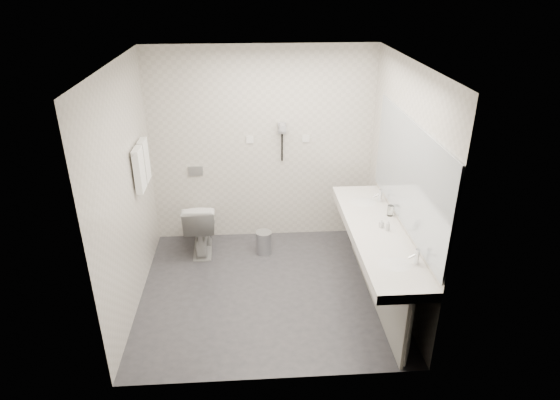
{
  "coord_description": "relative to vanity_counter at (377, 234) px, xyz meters",
  "views": [
    {
      "loc": [
        -0.16,
        -4.44,
        3.24
      ],
      "look_at": [
        0.15,
        0.15,
        1.05
      ],
      "focal_mm": 30.81,
      "sensor_mm": 36.0,
      "label": 1
    }
  ],
  "objects": [
    {
      "name": "mirror",
      "position": [
        0.26,
        0.0,
        0.65
      ],
      "size": [
        0.02,
        2.2,
        1.05
      ],
      "primitive_type": "cube",
      "color": "#B2BCC6",
      "rests_on": "wall_right"
    },
    {
      "name": "flush_plate",
      "position": [
        -1.98,
        1.49,
        0.15
      ],
      "size": [
        0.18,
        0.02,
        0.12
      ],
      "primitive_type": "cube",
      "color": "#B2B5BA",
      "rests_on": "wall_back"
    },
    {
      "name": "switch_plate_a",
      "position": [
        -1.27,
        1.49,
        0.55
      ],
      "size": [
        0.09,
        0.02,
        0.09
      ],
      "primitive_type": "cube",
      "color": "silver",
      "rests_on": "wall_back"
    },
    {
      "name": "towel_rail",
      "position": [
        -2.47,
        0.75,
        0.75
      ],
      "size": [
        0.02,
        0.62,
        0.02
      ],
      "primitive_type": "cylinder",
      "rotation": [
        1.57,
        0.0,
        0.0
      ],
      "color": "silver",
      "rests_on": "wall_left"
    },
    {
      "name": "soap_bottle_c",
      "position": [
        0.1,
        -0.02,
        0.11
      ],
      "size": [
        0.05,
        0.05,
        0.12
      ],
      "primitive_type": "imported",
      "rotation": [
        0.0,
        0.0,
        0.17
      ],
      "color": "beige",
      "rests_on": "vanity_counter"
    },
    {
      "name": "vanity_post_near",
      "position": [
        0.05,
        -1.04,
        -0.42
      ],
      "size": [
        0.06,
        0.06,
        0.75
      ],
      "primitive_type": "cylinder",
      "color": "silver",
      "rests_on": "floor"
    },
    {
      "name": "floor",
      "position": [
        -1.12,
        0.2,
        -0.8
      ],
      "size": [
        2.8,
        2.8,
        0.0
      ],
      "primitive_type": "plane",
      "color": "#2D2C31",
      "rests_on": "ground"
    },
    {
      "name": "dryer_barrel",
      "position": [
        -0.88,
        1.4,
        0.73
      ],
      "size": [
        0.08,
        0.14,
        0.08
      ],
      "primitive_type": "cylinder",
      "rotation": [
        1.57,
        0.0,
        0.0
      ],
      "color": "#939298",
      "rests_on": "dryer_cradle"
    },
    {
      "name": "vanity_post_far",
      "position": [
        0.05,
        1.04,
        -0.42
      ],
      "size": [
        0.06,
        0.06,
        0.75
      ],
      "primitive_type": "cylinder",
      "color": "silver",
      "rests_on": "floor"
    },
    {
      "name": "faucet_far",
      "position": [
        0.19,
        0.65,
        0.12
      ],
      "size": [
        0.04,
        0.04,
        0.15
      ],
      "primitive_type": "cylinder",
      "color": "silver",
      "rests_on": "vanity_counter"
    },
    {
      "name": "switch_plate_b",
      "position": [
        -0.57,
        1.49,
        0.55
      ],
      "size": [
        0.09,
        0.02,
        0.09
      ],
      "primitive_type": "cube",
      "color": "silver",
      "rests_on": "wall_back"
    },
    {
      "name": "wall_left",
      "position": [
        -2.52,
        0.2,
        0.45
      ],
      "size": [
        0.0,
        2.6,
        2.6
      ],
      "primitive_type": "plane",
      "rotation": [
        1.57,
        0.0,
        1.57
      ],
      "color": "beige",
      "rests_on": "floor"
    },
    {
      "name": "toilet",
      "position": [
        -1.93,
        1.13,
        -0.45
      ],
      "size": [
        0.43,
        0.72,
        0.71
      ],
      "primitive_type": "imported",
      "rotation": [
        0.0,
        0.0,
        3.19
      ],
      "color": "silver",
      "rests_on": "floor"
    },
    {
      "name": "dryer_cord",
      "position": [
        -0.88,
        1.46,
        0.45
      ],
      "size": [
        0.02,
        0.02,
        0.35
      ],
      "primitive_type": "cylinder",
      "color": "black",
      "rests_on": "dryer_cradle"
    },
    {
      "name": "basin_far",
      "position": [
        0.0,
        0.65,
        0.04
      ],
      "size": [
        0.4,
        0.31,
        0.05
      ],
      "primitive_type": "ellipsoid",
      "color": "silver",
      "rests_on": "vanity_counter"
    },
    {
      "name": "wall_front",
      "position": [
        -1.12,
        -1.1,
        0.45
      ],
      "size": [
        2.8,
        0.0,
        2.8
      ],
      "primitive_type": "plane",
      "rotation": [
        -1.57,
        0.0,
        0.0
      ],
      "color": "beige",
      "rests_on": "floor"
    },
    {
      "name": "vanity_counter",
      "position": [
        0.0,
        0.0,
        0.0
      ],
      "size": [
        0.55,
        2.2,
        0.1
      ],
      "primitive_type": "cube",
      "color": "silver",
      "rests_on": "floor"
    },
    {
      "name": "dryer_cradle",
      "position": [
        -0.88,
        1.47,
        0.7
      ],
      "size": [
        0.1,
        0.04,
        0.14
      ],
      "primitive_type": "cube",
      "color": "#939298",
      "rests_on": "wall_back"
    },
    {
      "name": "wall_back",
      "position": [
        -1.12,
        1.5,
        0.45
      ],
      "size": [
        2.8,
        0.0,
        2.8
      ],
      "primitive_type": "plane",
      "rotation": [
        1.57,
        0.0,
        0.0
      ],
      "color": "beige",
      "rests_on": "floor"
    },
    {
      "name": "ceiling",
      "position": [
        -1.12,
        0.2,
        1.7
      ],
      "size": [
        2.8,
        2.8,
        0.0
      ],
      "primitive_type": "plane",
      "rotation": [
        3.14,
        0.0,
        0.0
      ],
      "color": "silver",
      "rests_on": "wall_back"
    },
    {
      "name": "wall_right",
      "position": [
        0.27,
        0.2,
        0.45
      ],
      "size": [
        0.0,
        2.6,
        2.6
      ],
      "primitive_type": "plane",
      "rotation": [
        1.57,
        0.0,
        -1.57
      ],
      "color": "beige",
      "rests_on": "floor"
    },
    {
      "name": "faucet_near",
      "position": [
        0.19,
        -0.65,
        0.12
      ],
      "size": [
        0.04,
        0.04,
        0.15
      ],
      "primitive_type": "cylinder",
      "color": "silver",
      "rests_on": "vanity_counter"
    },
    {
      "name": "vanity_panel",
      "position": [
        0.02,
        0.0,
        -0.42
      ],
      "size": [
        0.03,
        2.15,
        0.75
      ],
      "primitive_type": "cube",
      "color": "gray",
      "rests_on": "floor"
    },
    {
      "name": "pedal_bin",
      "position": [
        -1.14,
        1.0,
        -0.66
      ],
      "size": [
        0.27,
        0.27,
        0.29
      ],
      "primitive_type": "cylinder",
      "rotation": [
        0.0,
        0.0,
        -0.42
      ],
      "color": "#B2B5BA",
      "rests_on": "floor"
    },
    {
      "name": "glass_left",
      "position": [
        0.22,
        0.3,
        0.11
      ],
      "size": [
        0.07,
        0.07,
        0.12
      ],
      "primitive_type": "cylinder",
      "rotation": [
        0.0,
        0.0,
        0.13
      ],
      "color": "silver",
      "rests_on": "vanity_counter"
    },
    {
      "name": "towel_near",
      "position": [
        -2.46,
        0.61,
        0.53
      ],
      "size": [
        0.07,
        0.24,
        0.48
      ],
      "primitive_type": "cube",
      "color": "white",
      "rests_on": "towel_rail"
    },
    {
      "name": "bin_lid",
      "position": [
        -1.14,
        1.0,
        -0.51
      ],
      "size": [
        0.2,
        0.2,
        0.02
      ],
      "primitive_type": "cylinder",
      "color": "#B2B5BA",
      "rests_on": "pedal_bin"
    },
    {
      "name": "soap_bottle_a",
      "position": [
        0.05,
        0.04,
        0.1
      ],
      "size": [
        0.06,
        0.06,
        0.09
      ],
      "primitive_type": "imported",
      "rotation": [
        0.0,
        0.0,
        0.47
      ],
      "color": "beige",
      "rests_on": "vanity_counter"
    },
    {
      "name": "basin_near",
      "position": [
        0.0,
        -0.65,
        0.04
      ],
      "size": [
        0.4,
        0.31,
        0.05
      ],
      "primitive_type": "ellipsoid",
      "color": "silver",
      "rests_on": "vanity_counter"
    },
    {
      "name": "towel_far",
      "position": [
        -2.46,
        0.89,
        0.53
      ],
      "size": [
        0.07,
        0.24,
        0.48
      ],
      "primitive_type": "cube",
      "color": "white",
      "rests_on": "towel_rail"
    }
  ]
}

